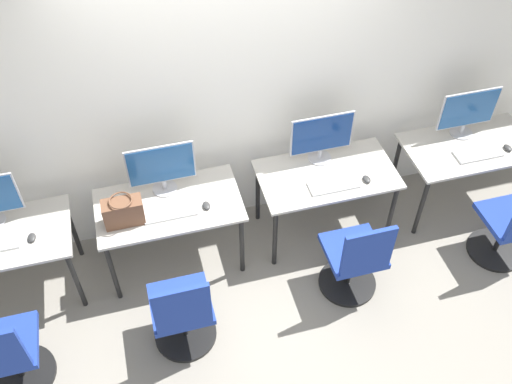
{
  "coord_description": "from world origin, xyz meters",
  "views": [
    {
      "loc": [
        -0.79,
        -2.78,
        4.01
      ],
      "look_at": [
        0.0,
        0.13,
        0.85
      ],
      "focal_mm": 40.0,
      "sensor_mm": 36.0,
      "label": 1
    }
  ],
  "objects_px": {
    "monitor_left": "(161,167)",
    "mouse_right": "(367,179)",
    "office_chair_far_right": "(511,228)",
    "mouse_far_right": "(508,148)",
    "keyboard_left": "(170,212)",
    "mouse_far_left": "(32,238)",
    "mouse_left": "(206,206)",
    "office_chair_right": "(355,261)",
    "keyboard_far_right": "(478,154)",
    "monitor_right": "(322,137)",
    "office_chair_left": "(183,315)",
    "keyboard_right": "(333,185)",
    "monitor_far_right": "(468,112)",
    "office_chair_far_left": "(8,358)",
    "handbag": "(123,212)"
  },
  "relations": [
    {
      "from": "keyboard_left",
      "to": "keyboard_far_right",
      "type": "relative_size",
      "value": 1.0
    },
    {
      "from": "monitor_left",
      "to": "keyboard_left",
      "type": "xyz_separation_m",
      "value": [
        -0.0,
        -0.27,
        -0.23
      ]
    },
    {
      "from": "mouse_left",
      "to": "monitor_right",
      "type": "bearing_deg",
      "value": 16.03
    },
    {
      "from": "office_chair_right",
      "to": "keyboard_far_right",
      "type": "distance_m",
      "value": 1.47
    },
    {
      "from": "keyboard_left",
      "to": "handbag",
      "type": "height_order",
      "value": "handbag"
    },
    {
      "from": "monitor_left",
      "to": "office_chair_far_right",
      "type": "bearing_deg",
      "value": -17.98
    },
    {
      "from": "monitor_far_right",
      "to": "keyboard_far_right",
      "type": "distance_m",
      "value": 0.37
    },
    {
      "from": "keyboard_far_right",
      "to": "office_chair_far_right",
      "type": "relative_size",
      "value": 0.45
    },
    {
      "from": "mouse_far_left",
      "to": "monitor_left",
      "type": "bearing_deg",
      "value": 14.0
    },
    {
      "from": "mouse_far_left",
      "to": "keyboard_right",
      "type": "distance_m",
      "value": 2.36
    },
    {
      "from": "mouse_far_left",
      "to": "monitor_left",
      "type": "distance_m",
      "value": 1.09
    },
    {
      "from": "office_chair_right",
      "to": "handbag",
      "type": "bearing_deg",
      "value": 160.51
    },
    {
      "from": "monitor_far_right",
      "to": "mouse_left",
      "type": "bearing_deg",
      "value": -173.27
    },
    {
      "from": "mouse_far_left",
      "to": "monitor_right",
      "type": "height_order",
      "value": "monitor_right"
    },
    {
      "from": "office_chair_far_left",
      "to": "mouse_far_right",
      "type": "distance_m",
      "value": 4.29
    },
    {
      "from": "monitor_left",
      "to": "mouse_right",
      "type": "bearing_deg",
      "value": -11.92
    },
    {
      "from": "monitor_left",
      "to": "mouse_far_left",
      "type": "bearing_deg",
      "value": -166.0
    },
    {
      "from": "mouse_far_left",
      "to": "keyboard_right",
      "type": "bearing_deg",
      "value": -1.55
    },
    {
      "from": "keyboard_left",
      "to": "mouse_left",
      "type": "relative_size",
      "value": 4.55
    },
    {
      "from": "mouse_far_right",
      "to": "office_chair_far_right",
      "type": "relative_size",
      "value": 0.1
    },
    {
      "from": "mouse_right",
      "to": "mouse_far_left",
      "type": "bearing_deg",
      "value": 178.23
    },
    {
      "from": "office_chair_right",
      "to": "monitor_far_right",
      "type": "bearing_deg",
      "value": 33.23
    },
    {
      "from": "office_chair_far_left",
      "to": "keyboard_right",
      "type": "relative_size",
      "value": 2.22
    },
    {
      "from": "office_chair_left",
      "to": "monitor_right",
      "type": "xyz_separation_m",
      "value": [
        1.39,
        1.01,
        0.56
      ]
    },
    {
      "from": "mouse_right",
      "to": "monitor_far_right",
      "type": "relative_size",
      "value": 0.17
    },
    {
      "from": "office_chair_right",
      "to": "mouse_far_left",
      "type": "bearing_deg",
      "value": 165.64
    },
    {
      "from": "office_chair_far_left",
      "to": "office_chair_left",
      "type": "xyz_separation_m",
      "value": [
        1.23,
        0.02,
        0.0
      ]
    },
    {
      "from": "keyboard_right",
      "to": "mouse_right",
      "type": "height_order",
      "value": "mouse_right"
    },
    {
      "from": "monitor_right",
      "to": "office_chair_right",
      "type": "bearing_deg",
      "value": -89.3
    },
    {
      "from": "office_chair_right",
      "to": "handbag",
      "type": "relative_size",
      "value": 3.03
    },
    {
      "from": "keyboard_left",
      "to": "mouse_far_left",
      "type": "bearing_deg",
      "value": 179.51
    },
    {
      "from": "mouse_left",
      "to": "office_chair_left",
      "type": "bearing_deg",
      "value": -115.98
    },
    {
      "from": "monitor_left",
      "to": "mouse_right",
      "type": "xyz_separation_m",
      "value": [
        1.61,
        -0.34,
        -0.22
      ]
    },
    {
      "from": "keyboard_right",
      "to": "keyboard_far_right",
      "type": "xyz_separation_m",
      "value": [
        1.33,
        0.03,
        0.0
      ]
    },
    {
      "from": "office_chair_far_left",
      "to": "keyboard_right",
      "type": "distance_m",
      "value": 2.72
    },
    {
      "from": "keyboard_right",
      "to": "office_chair_right",
      "type": "height_order",
      "value": "office_chair_right"
    },
    {
      "from": "mouse_far_left",
      "to": "mouse_left",
      "type": "relative_size",
      "value": 1.0
    },
    {
      "from": "mouse_far_left",
      "to": "office_chair_left",
      "type": "relative_size",
      "value": 0.1
    },
    {
      "from": "keyboard_far_right",
      "to": "handbag",
      "type": "distance_m",
      "value": 3.0
    },
    {
      "from": "keyboard_left",
      "to": "monitor_far_right",
      "type": "relative_size",
      "value": 0.77
    },
    {
      "from": "monitor_right",
      "to": "keyboard_right",
      "type": "height_order",
      "value": "monitor_right"
    },
    {
      "from": "mouse_right",
      "to": "keyboard_far_right",
      "type": "relative_size",
      "value": 0.22
    },
    {
      "from": "mouse_left",
      "to": "monitor_left",
      "type": "bearing_deg",
      "value": 135.14
    },
    {
      "from": "mouse_left",
      "to": "handbag",
      "type": "distance_m",
      "value": 0.63
    },
    {
      "from": "mouse_left",
      "to": "office_chair_right",
      "type": "distance_m",
      "value": 1.25
    },
    {
      "from": "office_chair_right",
      "to": "mouse_far_right",
      "type": "distance_m",
      "value": 1.73
    },
    {
      "from": "keyboard_far_right",
      "to": "office_chair_far_right",
      "type": "xyz_separation_m",
      "value": [
        0.07,
        -0.59,
        -0.33
      ]
    },
    {
      "from": "office_chair_far_right",
      "to": "monitor_right",
      "type": "bearing_deg",
      "value": 147.16
    },
    {
      "from": "office_chair_far_right",
      "to": "mouse_far_right",
      "type": "bearing_deg",
      "value": 69.82
    },
    {
      "from": "mouse_left",
      "to": "handbag",
      "type": "relative_size",
      "value": 0.3
    }
  ]
}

